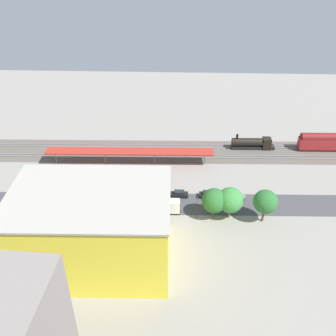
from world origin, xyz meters
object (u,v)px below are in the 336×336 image
object	(u,v)px
parked_car_0	(236,197)
street_tree_2	(113,201)
locomotive	(253,144)
street_tree_0	(126,201)
street_tree_3	(26,196)
box_truck_2	(116,204)
box_truck_0	(162,207)
passenger_coach	(329,141)
construction_building	(92,229)
parked_car_1	(207,195)
traffic_light	(197,202)
street_tree_5	(265,202)
parked_car_3	(152,193)
street_tree_4	(214,201)
platform_canopy_near	(129,151)
street_tree_1	(230,200)
parked_car_2	(179,194)
parked_car_4	(123,193)
box_truck_1	(131,209)

from	to	relation	value
parked_car_0	street_tree_2	bearing A→B (deg)	13.48
locomotive	street_tree_0	bearing A→B (deg)	44.29
street_tree_3	box_truck_2	bearing A→B (deg)	-173.59
locomotive	box_truck_0	world-z (taller)	locomotive
locomotive	street_tree_3	size ratio (longest dim) A/B	1.73
passenger_coach	construction_building	bearing A→B (deg)	37.32
parked_car_1	traffic_light	size ratio (longest dim) A/B	0.58
street_tree_5	street_tree_3	bearing A→B (deg)	-0.61
parked_car_3	street_tree_5	world-z (taller)	street_tree_5
construction_building	traffic_light	size ratio (longest dim) A/B	4.30
passenger_coach	parked_car_3	world-z (taller)	passenger_coach
street_tree_3	street_tree_4	size ratio (longest dim) A/B	0.97
construction_building	platform_canopy_near	bearing A→B (deg)	-95.12
box_truck_2	street_tree_0	xyz separation A→B (m)	(-3.12, 2.41, 3.04)
parked_car_3	box_truck_2	distance (m)	10.80
street_tree_3	traffic_light	world-z (taller)	street_tree_3
traffic_light	locomotive	bearing A→B (deg)	-118.46
street_tree_1	street_tree_3	distance (m)	49.39
locomotive	parked_car_2	size ratio (longest dim) A/B	2.93
box_truck_2	street_tree_1	distance (m)	28.44
locomotive	parked_car_0	distance (m)	28.61
locomotive	box_truck_2	size ratio (longest dim) A/B	1.63
platform_canopy_near	street_tree_1	world-z (taller)	street_tree_1
parked_car_3	parked_car_4	size ratio (longest dim) A/B	1.00
passenger_coach	construction_building	world-z (taller)	construction_building
street_tree_3	parked_car_1	bearing A→B (deg)	-169.29
parked_car_4	street_tree_4	distance (m)	25.12
platform_canopy_near	street_tree_2	distance (m)	23.98
street_tree_2	street_tree_3	bearing A→B (deg)	1.34
box_truck_1	street_tree_3	distance (m)	25.48
box_truck_0	street_tree_5	world-z (taller)	street_tree_5
box_truck_1	street_tree_3	size ratio (longest dim) A/B	1.11
passenger_coach	street_tree_4	xyz separation A→B (m)	(38.84, 35.04, 2.01)
parked_car_4	street_tree_2	size ratio (longest dim) A/B	0.71
traffic_light	construction_building	bearing A→B (deg)	32.94
box_truck_1	street_tree_0	xyz separation A→B (m)	(0.82, 0.56, 3.11)
box_truck_0	box_truck_2	size ratio (longest dim) A/B	1.07
construction_building	parked_car_1	bearing A→B (deg)	-139.22
parked_car_0	construction_building	xyz separation A→B (m)	(32.70, 22.18, 7.47)
platform_canopy_near	parked_car_2	xyz separation A→B (m)	(-15.10, 16.10, -3.43)
street_tree_1	traffic_light	distance (m)	7.95
street_tree_2	street_tree_4	size ratio (longest dim) A/B	0.74
parked_car_4	box_truck_0	bearing A→B (deg)	148.16
box_truck_0	traffic_light	xyz separation A→B (m)	(-8.47, 1.70, 3.01)
street_tree_2	box_truck_2	bearing A→B (deg)	-97.59
construction_building	street_tree_4	xyz separation A→B (m)	(-26.11, -14.47, -3.05)
passenger_coach	parked_car_0	size ratio (longest dim) A/B	4.23
passenger_coach	parked_car_2	world-z (taller)	passenger_coach
parked_car_1	box_truck_0	world-z (taller)	box_truck_0
construction_building	street_tree_4	distance (m)	30.00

